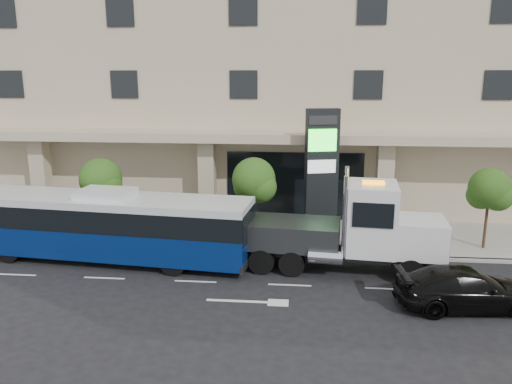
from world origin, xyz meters
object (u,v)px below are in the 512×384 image
at_px(tow_truck, 350,231).
at_px(city_bus, 108,225).
at_px(black_sedan, 467,289).
at_px(signage_pylon, 321,173).

bearing_deg(tow_truck, city_bus, -175.77).
distance_m(tow_truck, black_sedan, 5.34).
relative_size(city_bus, signage_pylon, 2.03).
bearing_deg(tow_truck, signage_pylon, 110.53).
relative_size(tow_truck, signage_pylon, 1.49).
bearing_deg(tow_truck, black_sedan, -32.85).
relative_size(city_bus, black_sedan, 2.58).
xyz_separation_m(city_bus, tow_truck, (11.14, -0.32, 0.13)).
bearing_deg(city_bus, signage_pylon, 28.17).
xyz_separation_m(city_bus, black_sedan, (15.22, -3.58, -0.97)).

